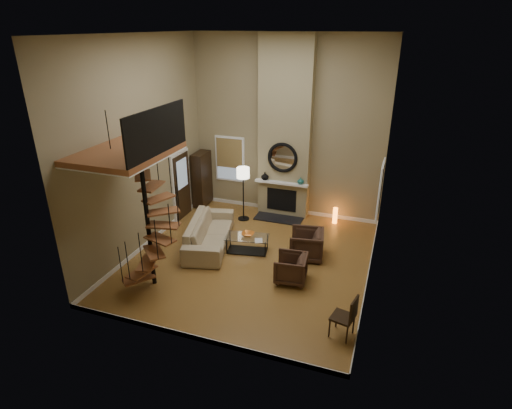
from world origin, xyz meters
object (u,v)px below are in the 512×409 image
(sofa, at_px, (209,232))
(coffee_table, at_px, (247,242))
(accent_lamp, at_px, (335,215))
(side_chair, at_px, (347,315))
(hutch, at_px, (202,179))
(floor_lamp, at_px, (243,177))
(armchair_near, at_px, (310,245))
(armchair_far, at_px, (294,269))

(sofa, relative_size, coffee_table, 2.08)
(accent_lamp, xyz_separation_m, side_chair, (1.05, -5.08, 0.28))
(side_chair, bearing_deg, sofa, 148.45)
(accent_lamp, bearing_deg, sofa, -140.36)
(hutch, bearing_deg, floor_lamp, -19.42)
(sofa, xyz_separation_m, armchair_near, (2.77, 0.28, -0.04))
(hutch, distance_m, armchair_far, 5.37)
(accent_lamp, height_order, side_chair, side_chair)
(accent_lamp, bearing_deg, coffee_table, -127.33)
(sofa, xyz_separation_m, accent_lamp, (3.08, 2.55, -0.15))
(hutch, relative_size, sofa, 0.69)
(armchair_near, distance_m, side_chair, 3.12)
(coffee_table, bearing_deg, accent_lamp, 52.67)
(sofa, bearing_deg, armchair_far, -124.50)
(armchair_near, relative_size, coffee_table, 0.70)
(coffee_table, bearing_deg, hutch, 135.53)
(armchair_far, xyz_separation_m, accent_lamp, (0.41, 3.53, -0.10))
(armchair_far, distance_m, coffee_table, 1.82)
(armchair_near, height_order, accent_lamp, armchair_near)
(sofa, xyz_separation_m, side_chair, (4.12, -2.53, 0.13))
(hutch, bearing_deg, accent_lamp, 0.98)
(armchair_near, distance_m, floor_lamp, 3.12)
(coffee_table, bearing_deg, sofa, 179.65)
(floor_lamp, bearing_deg, side_chair, -49.07)
(hutch, relative_size, armchair_far, 2.41)
(coffee_table, distance_m, floor_lamp, 2.34)
(floor_lamp, height_order, accent_lamp, floor_lamp)
(hutch, bearing_deg, side_chair, -42.19)
(hutch, distance_m, sofa, 2.89)
(sofa, bearing_deg, accent_lamp, -64.57)
(floor_lamp, bearing_deg, hutch, 160.58)
(armchair_near, relative_size, accent_lamp, 1.71)
(armchair_near, bearing_deg, armchair_far, -14.29)
(armchair_far, xyz_separation_m, floor_lamp, (-2.36, 2.86, 1.06))
(hutch, xyz_separation_m, armchair_near, (4.17, -2.19, -0.60))
(hutch, xyz_separation_m, coffee_table, (2.53, -2.48, -0.67))
(hutch, distance_m, floor_lamp, 1.86)
(sofa, height_order, armchair_far, sofa)
(floor_lamp, distance_m, side_chair, 5.90)
(sofa, relative_size, accent_lamp, 5.08)
(side_chair, bearing_deg, floor_lamp, 130.93)
(hutch, bearing_deg, armchair_near, -27.75)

